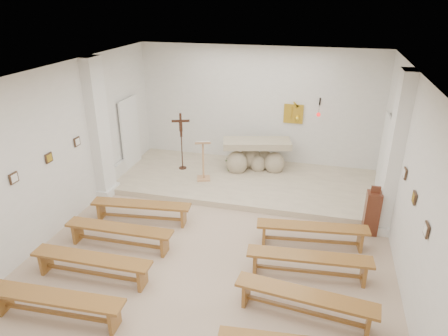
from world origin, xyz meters
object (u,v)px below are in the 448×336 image
(altar, at_px, (255,157))
(bench_right_third, at_px, (305,300))
(bench_right_front, at_px, (312,231))
(crucifix_stand, at_px, (181,137))
(bench_left_fourth, at_px, (56,302))
(bench_left_second, at_px, (119,232))
(bench_right_second, at_px, (309,261))
(bench_left_third, at_px, (92,262))
(bench_left_front, at_px, (141,208))
(lectern, at_px, (203,160))
(donation_pedestal, at_px, (372,213))

(altar, height_order, bench_right_third, altar)
(altar, xyz_separation_m, bench_right_front, (1.77, -3.23, -0.17))
(crucifix_stand, bearing_deg, bench_left_fourth, -108.41)
(bench_left_fourth, bearing_deg, bench_left_second, 87.15)
(bench_right_second, relative_size, bench_left_third, 1.01)
(bench_left_fourth, bearing_deg, bench_right_second, 25.70)
(bench_left_second, distance_m, bench_right_third, 3.93)
(altar, height_order, bench_left_front, altar)
(lectern, relative_size, bench_right_third, 0.51)
(bench_left_front, bearing_deg, bench_right_front, -6.50)
(altar, height_order, crucifix_stand, crucifix_stand)
(crucifix_stand, bearing_deg, bench_left_second, -108.29)
(donation_pedestal, relative_size, bench_right_third, 0.50)
(bench_left_third, distance_m, bench_right_third, 3.79)
(bench_left_second, bearing_deg, lectern, 75.46)
(lectern, distance_m, bench_left_second, 3.36)
(crucifix_stand, height_order, bench_right_second, crucifix_stand)
(bench_right_front, bearing_deg, bench_left_third, -158.51)
(crucifix_stand, height_order, bench_left_front, crucifix_stand)
(donation_pedestal, height_order, bench_left_third, donation_pedestal)
(crucifix_stand, distance_m, donation_pedestal, 5.42)
(lectern, distance_m, bench_left_front, 2.38)
(crucifix_stand, xyz_separation_m, bench_right_front, (3.81, -2.78, -0.74))
(bench_left_third, height_order, bench_right_third, same)
(bench_right_second, distance_m, bench_left_third, 3.93)
(crucifix_stand, relative_size, bench_right_front, 0.72)
(donation_pedestal, bearing_deg, bench_left_front, -172.16)
(altar, xyz_separation_m, bench_left_fourth, (-2.02, -6.33, -0.17))
(bench_left_second, xyz_separation_m, bench_right_third, (3.79, -1.03, 0.00))
(bench_left_second, distance_m, bench_left_fourth, 2.06)
(altar, xyz_separation_m, bench_left_front, (-2.02, -3.23, -0.17))
(crucifix_stand, relative_size, bench_left_third, 0.73)
(altar, relative_size, bench_right_front, 0.88)
(lectern, height_order, bench_left_front, lectern)
(bench_right_second, bearing_deg, bench_left_fourth, -156.29)
(donation_pedestal, bearing_deg, bench_right_front, -147.46)
(bench_left_second, bearing_deg, altar, 63.67)
(altar, xyz_separation_m, bench_right_second, (1.77, -4.26, -0.17))
(bench_left_third, bearing_deg, bench_right_third, -0.88)
(donation_pedestal, height_order, bench_left_fourth, donation_pedestal)
(altar, xyz_separation_m, crucifix_stand, (-2.05, -0.46, 0.58))
(altar, height_order, bench_left_third, altar)
(lectern, xyz_separation_m, bench_left_third, (-0.79, -4.28, -0.37))
(donation_pedestal, xyz_separation_m, bench_left_second, (-5.00, -1.84, -0.14))
(altar, bearing_deg, bench_right_third, -85.83)
(bench_left_second, bearing_deg, bench_left_fourth, -90.94)
(bench_left_front, bearing_deg, lectern, 63.99)
(lectern, relative_size, bench_left_third, 0.51)
(crucifix_stand, distance_m, bench_left_front, 2.87)
(bench_left_fourth, bearing_deg, donation_pedestal, 35.15)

